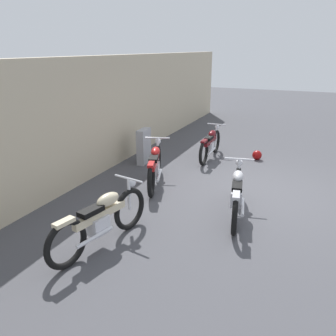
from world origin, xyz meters
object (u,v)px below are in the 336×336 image
object	(u,v)px
motorcycle_cream	(102,220)
stone_marker	(144,146)
helmet	(257,155)
motorcycle_red	(155,165)
motorcycle_silver	(237,193)
motorcycle_maroon	(210,144)

from	to	relation	value
motorcycle_cream	stone_marker	bearing A→B (deg)	29.29
stone_marker	motorcycle_cream	size ratio (longest dim) A/B	0.45
helmet	motorcycle_red	bearing A→B (deg)	146.87
helmet	motorcycle_red	xyz separation A→B (m)	(-2.80, 1.83, 0.32)
helmet	motorcycle_cream	size ratio (longest dim) A/B	0.13
motorcycle_cream	motorcycle_red	world-z (taller)	same
stone_marker	helmet	world-z (taller)	stone_marker
stone_marker	motorcycle_silver	xyz separation A→B (m)	(-2.11, -3.00, -0.02)
helmet	motorcycle_maroon	world-z (taller)	motorcycle_maroon
helmet	motorcycle_cream	xyz separation A→B (m)	(-5.49, 1.47, 0.32)
stone_marker	motorcycle_maroon	world-z (taller)	stone_marker
stone_marker	motorcycle_maroon	distance (m)	1.89
stone_marker	motorcycle_cream	world-z (taller)	motorcycle_cream
motorcycle_maroon	motorcycle_red	xyz separation A→B (m)	(-2.40, 0.59, 0.03)
motorcycle_silver	motorcycle_cream	world-z (taller)	motorcycle_cream
motorcycle_silver	motorcycle_red	distance (m)	2.22
stone_marker	motorcycle_red	size ratio (longest dim) A/B	0.46
stone_marker	motorcycle_cream	bearing A→B (deg)	-161.83
motorcycle_silver	motorcycle_cream	bearing A→B (deg)	126.90
motorcycle_cream	motorcycle_maroon	size ratio (longest dim) A/B	1.06
motorcycle_red	stone_marker	bearing A→B (deg)	16.95
helmet	motorcycle_silver	bearing A→B (deg)	-176.37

